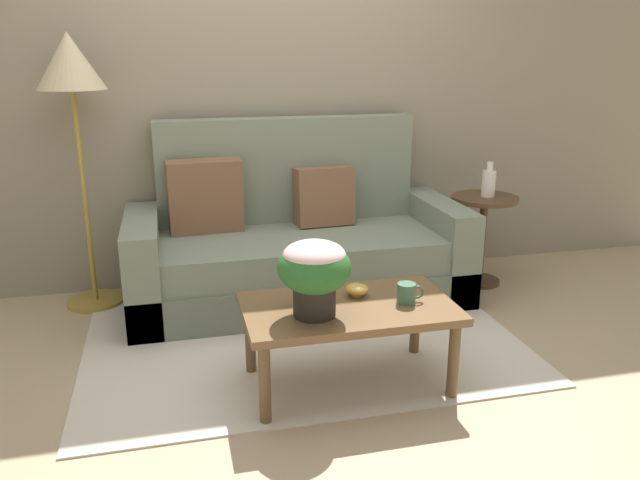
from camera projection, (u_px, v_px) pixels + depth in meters
name	position (u px, v px, depth m)	size (l,w,h in m)	color
ground_plane	(305.00, 345.00, 3.46)	(14.00, 14.00, 0.00)	tan
wall_back	(264.00, 61.00, 4.13)	(6.40, 0.12, 2.98)	gray
area_rug	(300.00, 335.00, 3.58)	(2.35, 1.76, 0.01)	beige
couch	(294.00, 247.00, 4.06)	(2.11, 0.89, 1.14)	#626B59
coffee_table	(348.00, 315.00, 2.95)	(0.99, 0.58, 0.42)	brown
side_table	(483.00, 224.00, 4.27)	(0.44, 0.44, 0.62)	#4C331E
floor_lamp	(72.00, 82.00, 3.63)	(0.39, 0.39, 1.66)	olive
potted_plant	(314.00, 269.00, 2.76)	(0.33, 0.33, 0.35)	black
coffee_mug	(407.00, 293.00, 2.95)	(0.13, 0.09, 0.10)	#3D664C
snack_bowl	(357.00, 289.00, 3.03)	(0.11, 0.11, 0.06)	gold
table_vase	(489.00, 183.00, 4.18)	(0.09, 0.09, 0.23)	silver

